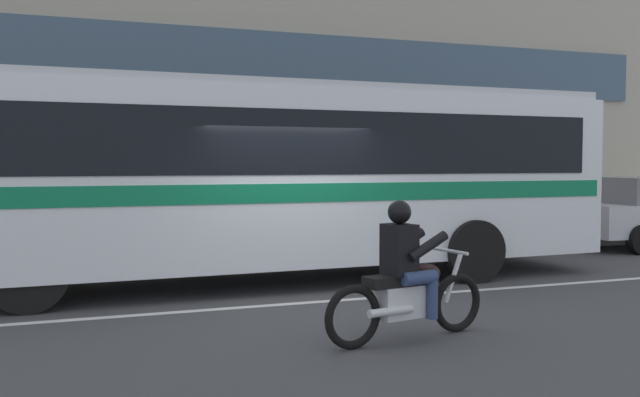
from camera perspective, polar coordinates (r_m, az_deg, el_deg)
ground_plane at (r=10.14m, az=-2.55°, el=-8.19°), size 60.00×60.00×0.00m
sidewalk_curb at (r=15.02m, az=-8.26°, el=-4.25°), size 28.00×3.80×0.15m
lane_center_stripe at (r=9.58m, az=-1.49°, el=-8.83°), size 26.60×0.14×0.01m
transit_bus at (r=11.09m, az=-4.41°, el=2.56°), size 11.62×2.85×3.22m
motorcycle_with_rider at (r=7.57m, az=7.36°, el=-7.02°), size 2.12×0.75×1.56m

